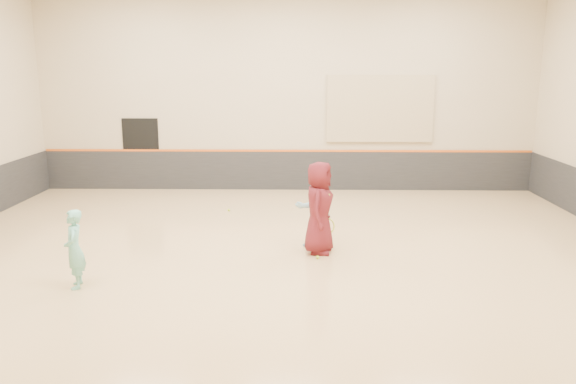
{
  "coord_description": "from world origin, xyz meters",
  "views": [
    {
      "loc": [
        0.37,
        -11.08,
        3.68
      ],
      "look_at": [
        0.14,
        0.4,
        1.15
      ],
      "focal_mm": 35.0,
      "sensor_mm": 36.0,
      "label": 1
    }
  ],
  "objects_px": {
    "girl": "(74,249)",
    "instructor": "(314,207)",
    "young_man": "(319,208)",
    "spare_racket": "(315,219)"
  },
  "relations": [
    {
      "from": "girl",
      "to": "instructor",
      "type": "bearing_deg",
      "value": 103.9
    },
    {
      "from": "instructor",
      "to": "spare_racket",
      "type": "bearing_deg",
      "value": -114.7
    },
    {
      "from": "girl",
      "to": "young_man",
      "type": "relative_size",
      "value": 0.73
    },
    {
      "from": "girl",
      "to": "instructor",
      "type": "relative_size",
      "value": 0.8
    },
    {
      "from": "girl",
      "to": "young_man",
      "type": "distance_m",
      "value": 4.66
    },
    {
      "from": "spare_racket",
      "to": "girl",
      "type": "bearing_deg",
      "value": -132.92
    },
    {
      "from": "young_man",
      "to": "girl",
      "type": "bearing_deg",
      "value": 126.15
    },
    {
      "from": "instructor",
      "to": "girl",
      "type": "bearing_deg",
      "value": 7.17
    },
    {
      "from": "girl",
      "to": "instructor",
      "type": "xyz_separation_m",
      "value": [
        4.13,
        2.38,
        0.17
      ]
    },
    {
      "from": "young_man",
      "to": "spare_racket",
      "type": "relative_size",
      "value": 2.98
    }
  ]
}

